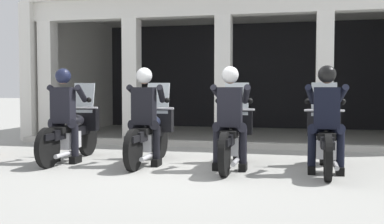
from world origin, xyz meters
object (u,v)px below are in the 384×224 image
object	(u,v)px
police_officer_far_left	(64,107)
police_officer_center_right	(230,109)
police_officer_far_right	(326,110)
motorcycle_far_right	(325,138)
motorcycle_center_right	(233,136)
motorcycle_far_left	(73,132)
motorcycle_center_left	(150,133)
police_officer_center_left	(145,108)

from	to	relation	value
police_officer_far_left	police_officer_center_right	world-z (taller)	same
police_officer_center_right	police_officer_far_right	world-z (taller)	same
police_officer_center_right	motorcycle_far_right	xyz separation A→B (m)	(1.41, 0.29, -0.44)
motorcycle_center_right	motorcycle_far_left	bearing A→B (deg)	-172.27
motorcycle_far_left	motorcycle_center_left	bearing A→B (deg)	16.72
motorcycle_far_left	motorcycle_far_right	world-z (taller)	same
police_officer_center_left	motorcycle_center_right	xyz separation A→B (m)	(1.41, 0.17, -0.44)
police_officer_center_right	motorcycle_far_right	world-z (taller)	police_officer_center_right
motorcycle_center_left	police_officer_center_left	xyz separation A→B (m)	(-0.00, -0.28, 0.44)
motorcycle_far_left	police_officer_center_left	bearing A→B (deg)	5.27
police_officer_far_left	police_officer_center_right	bearing A→B (deg)	13.76
police_officer_center_left	motorcycle_center_left	bearing A→B (deg)	101.70
police_officer_far_left	motorcycle_far_right	world-z (taller)	police_officer_far_left
police_officer_center_right	police_officer_far_right	bearing A→B (deg)	9.35
police_officer_far_left	police_officer_center_right	xyz separation A→B (m)	(2.82, -0.07, 0.00)
motorcycle_center_right	motorcycle_far_right	xyz separation A→B (m)	(1.41, 0.00, 0.00)
motorcycle_far_left	police_officer_center_left	distance (m)	1.49
motorcycle_center_right	police_officer_far_right	bearing A→B (deg)	-2.05
motorcycle_center_left	motorcycle_far_right	world-z (taller)	same
police_officer_center_left	police_officer_far_right	world-z (taller)	same
motorcycle_far_right	police_officer_center_right	bearing A→B (deg)	-162.35
motorcycle_far_left	police_officer_far_right	distance (m)	4.26
motorcycle_center_right	police_officer_center_right	world-z (taller)	police_officer_center_right
motorcycle_center_left	motorcycle_far_right	size ratio (longest dim) A/B	1.00
motorcycle_far_left	motorcycle_far_right	bearing A→B (deg)	14.30
police_officer_far_left	police_officer_center_right	size ratio (longest dim) A/B	1.00
motorcycle_far_left	motorcycle_center_left	distance (m)	1.41
motorcycle_far_left	police_officer_center_left	world-z (taller)	police_officer_center_left
police_officer_far_left	motorcycle_center_left	bearing A→B (deg)	28.03
police_officer_center_left	police_officer_far_right	xyz separation A→B (m)	(2.82, -0.11, 0.00)
police_officer_center_left	police_officer_center_right	distance (m)	1.41
motorcycle_center_left	police_officer_center_right	xyz separation A→B (m)	(1.41, -0.39, 0.44)
motorcycle_far_left	police_officer_far_right	bearing A→B (deg)	10.46
motorcycle_far_left	motorcycle_center_right	world-z (taller)	same
police_officer_center_left	police_officer_center_right	size ratio (longest dim) A/B	1.00
police_officer_far_left	motorcycle_far_right	bearing A→B (deg)	18.14
police_officer_far_left	motorcycle_center_right	world-z (taller)	police_officer_far_left
motorcycle_center_left	police_officer_far_right	bearing A→B (deg)	4.05
motorcycle_center_right	police_officer_center_right	distance (m)	0.52
motorcycle_far_left	police_officer_center_left	size ratio (longest dim) A/B	1.29
motorcycle_center_right	motorcycle_far_right	bearing A→B (deg)	9.35
police_officer_far_left	motorcycle_center_left	xyz separation A→B (m)	(1.41, 0.32, -0.44)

